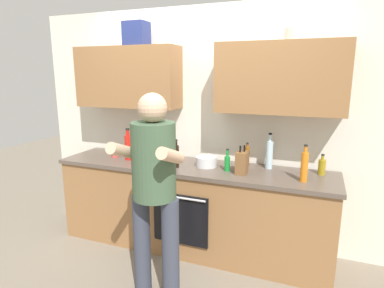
{
  "coord_description": "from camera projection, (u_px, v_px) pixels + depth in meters",
  "views": [
    {
      "loc": [
        1.16,
        -2.93,
        1.82
      ],
      "look_at": [
        0.05,
        -0.1,
        1.15
      ],
      "focal_mm": 30.15,
      "sensor_mm": 36.0,
      "label": 1
    }
  ],
  "objects": [
    {
      "name": "mixing_bowl",
      "position": [
        206.0,
        162.0,
        3.24
      ],
      "size": [
        0.21,
        0.21,
        0.1
      ],
      "primitive_type": "cylinder",
      "color": "silver",
      "rests_on": "counter"
    },
    {
      "name": "bottle_soy",
      "position": [
        176.0,
        155.0,
        3.2
      ],
      "size": [
        0.07,
        0.07,
        0.28
      ],
      "color": "black",
      "rests_on": "counter"
    },
    {
      "name": "bottle_oil",
      "position": [
        322.0,
        167.0,
        2.97
      ],
      "size": [
        0.07,
        0.07,
        0.19
      ],
      "color": "olive",
      "rests_on": "counter"
    },
    {
      "name": "bottle_wine",
      "position": [
        153.0,
        149.0,
        3.64
      ],
      "size": [
        0.06,
        0.06,
        0.19
      ],
      "color": "#471419",
      "rests_on": "counter"
    },
    {
      "name": "person_standing",
      "position": [
        154.0,
        182.0,
        2.49
      ],
      "size": [
        0.49,
        0.45,
        1.68
      ],
      "color": "#383D4C",
      "rests_on": "ground"
    },
    {
      "name": "cup_ceramic",
      "position": [
        115.0,
        153.0,
        3.6
      ],
      "size": [
        0.09,
        0.09,
        0.09
      ],
      "primitive_type": "cylinder",
      "color": "#BF4C47",
      "rests_on": "counter"
    },
    {
      "name": "back_wall_unit",
      "position": [
        201.0,
        104.0,
        3.39
      ],
      "size": [
        4.0,
        0.38,
        2.5
      ],
      "color": "silver",
      "rests_on": "ground"
    },
    {
      "name": "bottle_syrup",
      "position": [
        247.0,
        156.0,
        3.26
      ],
      "size": [
        0.05,
        0.05,
        0.24
      ],
      "color": "#8C4C14",
      "rests_on": "counter"
    },
    {
      "name": "counter",
      "position": [
        191.0,
        207.0,
        3.37
      ],
      "size": [
        2.84,
        0.67,
        0.9
      ],
      "color": "olive",
      "rests_on": "ground"
    },
    {
      "name": "knife_block",
      "position": [
        242.0,
        163.0,
        2.99
      ],
      "size": [
        0.1,
        0.14,
        0.27
      ],
      "color": "brown",
      "rests_on": "counter"
    },
    {
      "name": "cup_tea",
      "position": [
        137.0,
        158.0,
        3.41
      ],
      "size": [
        0.08,
        0.08,
        0.08
      ],
      "primitive_type": "cylinder",
      "color": "#33598C",
      "rests_on": "counter"
    },
    {
      "name": "grocery_bag_produce",
      "position": [
        166.0,
        153.0,
        3.47
      ],
      "size": [
        0.22,
        0.17,
        0.15
      ],
      "primitive_type": "cube",
      "rotation": [
        0.0,
        0.0,
        0.1
      ],
      "color": "silver",
      "rests_on": "counter"
    },
    {
      "name": "ground_plane",
      "position": [
        191.0,
        246.0,
        3.47
      ],
      "size": [
        12.0,
        12.0,
        0.0
      ],
      "primitive_type": "plane",
      "color": "#756B5B"
    },
    {
      "name": "bottle_water",
      "position": [
        269.0,
        154.0,
        3.15
      ],
      "size": [
        0.07,
        0.07,
        0.35
      ],
      "color": "silver",
      "rests_on": "counter"
    },
    {
      "name": "bottle_hotsauce",
      "position": [
        128.0,
        147.0,
        3.47
      ],
      "size": [
        0.08,
        0.08,
        0.34
      ],
      "color": "red",
      "rests_on": "counter"
    },
    {
      "name": "bottle_juice",
      "position": [
        304.0,
        166.0,
        2.76
      ],
      "size": [
        0.06,
        0.06,
        0.33
      ],
      "color": "orange",
      "rests_on": "counter"
    },
    {
      "name": "bottle_soda",
      "position": [
        227.0,
        163.0,
        3.08
      ],
      "size": [
        0.05,
        0.05,
        0.22
      ],
      "color": "#198C33",
      "rests_on": "counter"
    }
  ]
}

